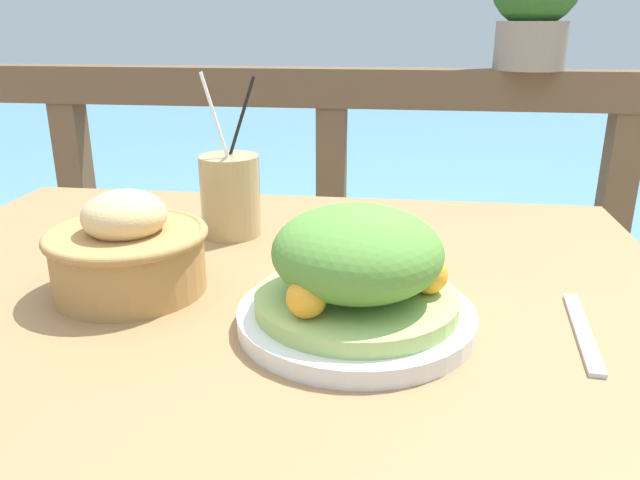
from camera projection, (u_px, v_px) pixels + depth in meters
name	position (u px, v px, depth m)	size (l,w,h in m)	color
patio_table	(262.00, 355.00, 0.82)	(1.05, 0.80, 0.75)	#997047
railing_fence	(331.00, 187.00, 1.57)	(2.80, 0.08, 0.96)	brown
sea_backdrop	(374.00, 162.00, 4.07)	(12.00, 4.00, 0.36)	#568EA8
salad_plate	(357.00, 277.00, 0.65)	(0.25, 0.25, 0.13)	silver
drink_glass	(230.00, 195.00, 0.94)	(0.09, 0.09, 0.24)	tan
bread_basket	(128.00, 250.00, 0.74)	(0.19, 0.19, 0.12)	#AD7F47
knife	(582.00, 331.00, 0.65)	(0.03, 0.18, 0.00)	silver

